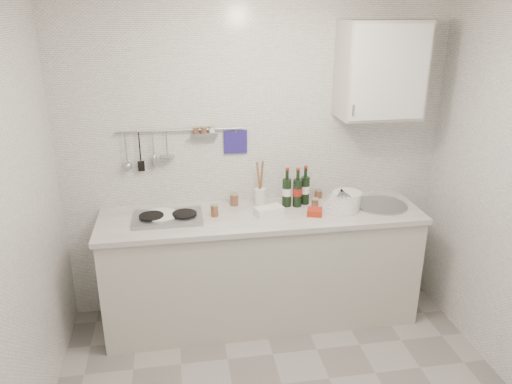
% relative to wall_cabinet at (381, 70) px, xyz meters
% --- Properties ---
extents(back_wall, '(3.00, 0.02, 2.50)m').
position_rel_wall_cabinet_xyz_m(back_wall, '(-0.90, 0.18, -0.70)').
color(back_wall, silver).
rests_on(back_wall, floor).
extents(counter, '(2.44, 0.64, 0.96)m').
position_rel_wall_cabinet_xyz_m(counter, '(-0.89, -0.12, -1.52)').
color(counter, '#B7B4A9').
rests_on(counter, floor).
extents(wall_rail, '(0.98, 0.09, 0.34)m').
position_rel_wall_cabinet_xyz_m(wall_rail, '(-1.50, 0.15, -0.52)').
color(wall_rail, '#93969B').
rests_on(wall_rail, back_wall).
extents(wall_cabinet, '(0.60, 0.38, 0.70)m').
position_rel_wall_cabinet_xyz_m(wall_cabinet, '(0.00, 0.00, 0.00)').
color(wall_cabinet, '#B7B4A9').
rests_on(wall_cabinet, back_wall).
extents(plate_stack_hob, '(0.27, 0.27, 0.04)m').
position_rel_wall_cabinet_xyz_m(plate_stack_hob, '(-1.66, -0.10, -1.01)').
color(plate_stack_hob, '#466C9F').
rests_on(plate_stack_hob, counter).
extents(plate_stack_sink, '(0.30, 0.28, 0.14)m').
position_rel_wall_cabinet_xyz_m(plate_stack_sink, '(-0.26, -0.13, -0.97)').
color(plate_stack_sink, white).
rests_on(plate_stack_sink, counter).
extents(wine_bottles, '(0.23, 0.11, 0.31)m').
position_rel_wall_cabinet_xyz_m(wine_bottles, '(-0.61, 0.00, -0.87)').
color(wine_bottles, black).
rests_on(wine_bottles, counter).
extents(butter_dish, '(0.23, 0.16, 0.06)m').
position_rel_wall_cabinet_xyz_m(butter_dish, '(-0.85, -0.15, -1.00)').
color(butter_dish, white).
rests_on(butter_dish, counter).
extents(strawberry_punnet, '(0.14, 0.14, 0.05)m').
position_rel_wall_cabinet_xyz_m(strawberry_punnet, '(-0.51, -0.21, -1.01)').
color(strawberry_punnet, red).
rests_on(strawberry_punnet, counter).
extents(utensil_crock, '(0.09, 0.09, 0.37)m').
position_rel_wall_cabinet_xyz_m(utensil_crock, '(-0.88, 0.06, -0.94)').
color(utensil_crock, white).
rests_on(utensil_crock, counter).
extents(jar_a, '(0.07, 0.07, 0.10)m').
position_rel_wall_cabinet_xyz_m(jar_a, '(-1.09, 0.08, -0.98)').
color(jar_a, brown).
rests_on(jar_a, counter).
extents(jar_b, '(0.06, 0.06, 0.07)m').
position_rel_wall_cabinet_xyz_m(jar_b, '(-0.39, 0.13, -0.99)').
color(jar_b, brown).
rests_on(jar_b, counter).
extents(jar_c, '(0.06, 0.06, 0.06)m').
position_rel_wall_cabinet_xyz_m(jar_c, '(-0.47, -0.04, -1.00)').
color(jar_c, brown).
rests_on(jar_c, counter).
extents(jar_d, '(0.06, 0.06, 0.09)m').
position_rel_wall_cabinet_xyz_m(jar_d, '(-1.26, -0.11, -0.98)').
color(jar_d, brown).
rests_on(jar_d, counter).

